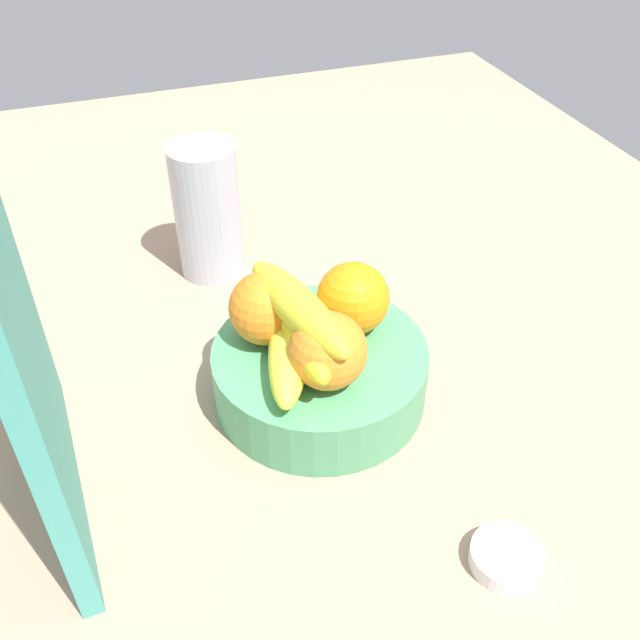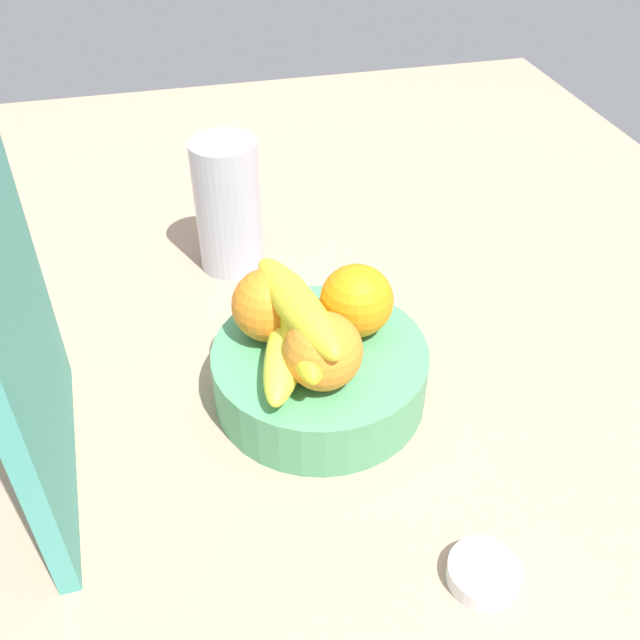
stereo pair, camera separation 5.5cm
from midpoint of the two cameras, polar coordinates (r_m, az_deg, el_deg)
ground_plane at (r=80.10cm, az=-3.08°, el=-5.79°), size 180.00×140.00×3.00cm
fruit_bowl at (r=75.29cm, az=-2.11°, el=-4.34°), size 22.48×22.48×6.45cm
orange_front_left at (r=73.61cm, az=0.48°, el=1.73°), size 7.65×7.65×7.65cm
orange_front_right at (r=72.69cm, az=-6.52°, el=0.88°), size 7.65×7.65×7.65cm
orange_center at (r=67.33cm, az=-1.52°, el=-2.49°), size 7.65×7.65×7.65cm
banana_bunch at (r=69.56cm, az=-4.19°, el=-0.59°), size 17.75×9.77×8.40cm
cutting_board at (r=62.16cm, az=-25.19°, el=-1.79°), size 28.06×3.46×36.00cm
thermos_tumbler at (r=92.67cm, az=-10.72°, el=8.51°), size 8.45×8.45×17.62cm
jar_lid at (r=65.31cm, az=12.18°, el=-18.19°), size 6.17×6.17×1.77cm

